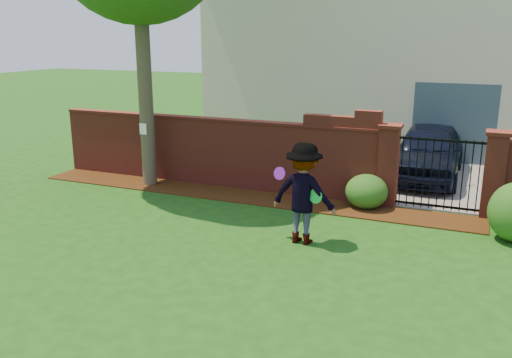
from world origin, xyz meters
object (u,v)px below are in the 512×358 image
at_px(man, 303,194).
at_px(frisbee_purple, 280,173).
at_px(frisbee_green, 316,196).
at_px(car, 427,153).

distance_m(man, frisbee_purple, 0.57).
bearing_deg(frisbee_green, frisbee_purple, 174.84).
xyz_separation_m(man, frisbee_purple, (-0.44, -0.04, 0.36)).
bearing_deg(car, frisbee_purple, -110.59).
height_order(car, frisbee_purple, car).
relative_size(frisbee_purple, frisbee_green, 0.91).
height_order(frisbee_purple, frisbee_green, frisbee_purple).
bearing_deg(frisbee_purple, frisbee_green, -5.16).
bearing_deg(car, man, -106.72).
distance_m(car, man, 5.87).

